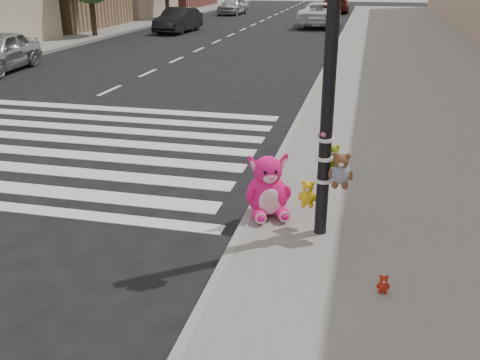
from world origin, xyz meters
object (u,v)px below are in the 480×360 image
(car_dark_far, at_px, (178,20))
(signal_pole, at_px, (329,115))
(pink_bunny, at_px, (268,190))
(red_teddy, at_px, (383,284))
(car_white_near, at_px, (320,15))

(car_dark_far, bearing_deg, signal_pole, -62.35)
(pink_bunny, height_order, red_teddy, pink_bunny)
(red_teddy, height_order, car_white_near, car_white_near)
(signal_pole, distance_m, car_white_near, 29.06)
(red_teddy, relative_size, car_white_near, 0.04)
(pink_bunny, xyz_separation_m, red_teddy, (1.59, -1.67, -0.27))
(car_dark_far, bearing_deg, red_teddy, -61.96)
(signal_pole, distance_m, pink_bunny, 1.53)
(pink_bunny, xyz_separation_m, car_dark_far, (-9.60, 23.48, 0.17))
(car_dark_far, xyz_separation_m, car_white_near, (7.65, 5.06, 0.06))
(car_white_near, bearing_deg, signal_pole, 94.38)
(pink_bunny, distance_m, car_dark_far, 25.37)
(red_teddy, height_order, car_dark_far, car_dark_far)
(red_teddy, bearing_deg, pink_bunny, 127.54)
(signal_pole, xyz_separation_m, pink_bunny, (-0.82, 0.37, -1.24))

